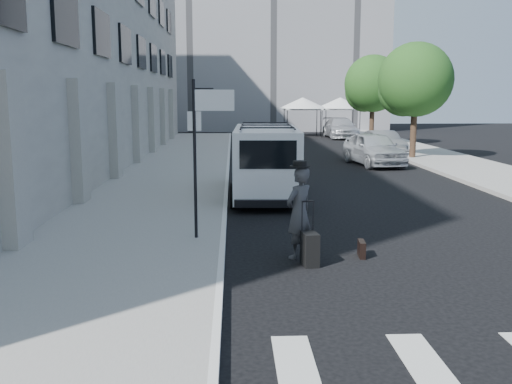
{
  "coord_description": "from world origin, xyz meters",
  "views": [
    {
      "loc": [
        -1.75,
        -9.31,
        3.28
      ],
      "look_at": [
        -1.28,
        2.47,
        1.3
      ],
      "focal_mm": 40.0,
      "sensor_mm": 36.0,
      "label": 1
    }
  ],
  "objects": [
    {
      "name": "ground",
      "position": [
        0.0,
        0.0,
        0.0
      ],
      "size": [
        120.0,
        120.0,
        0.0
      ],
      "primitive_type": "plane",
      "color": "black",
      "rests_on": "ground"
    },
    {
      "name": "sidewalk_left",
      "position": [
        -4.25,
        16.0,
        0.07
      ],
      "size": [
        4.5,
        48.0,
        0.15
      ],
      "primitive_type": "cube",
      "color": "gray",
      "rests_on": "ground"
    },
    {
      "name": "sidewalk_right",
      "position": [
        9.0,
        20.0,
        0.07
      ],
      "size": [
        4.0,
        56.0,
        0.15
      ],
      "primitive_type": "cube",
      "color": "gray",
      "rests_on": "ground"
    },
    {
      "name": "building_left",
      "position": [
        -11.5,
        18.0,
        6.0
      ],
      "size": [
        10.0,
        44.0,
        12.0
      ],
      "primitive_type": "cube",
      "color": "gray",
      "rests_on": "ground"
    },
    {
      "name": "building_far",
      "position": [
        2.0,
        50.0,
        12.5
      ],
      "size": [
        22.0,
        12.0,
        25.0
      ],
      "primitive_type": "cube",
      "color": "slate",
      "rests_on": "ground"
    },
    {
      "name": "sign_pole",
      "position": [
        -2.36,
        3.2,
        2.65
      ],
      "size": [
        1.03,
        0.07,
        3.5
      ],
      "color": "black",
      "rests_on": "sidewalk_left"
    },
    {
      "name": "tree_near",
      "position": [
        7.5,
        20.15,
        3.97
      ],
      "size": [
        3.8,
        3.83,
        6.03
      ],
      "color": "black",
      "rests_on": "ground"
    },
    {
      "name": "tree_far",
      "position": [
        7.5,
        29.15,
        3.97
      ],
      "size": [
        3.8,
        3.83,
        6.03
      ],
      "color": "black",
      "rests_on": "ground"
    },
    {
      "name": "tent_left",
      "position": [
        4.0,
        38.0,
        2.71
      ],
      "size": [
        4.0,
        4.0,
        3.2
      ],
      "color": "black",
      "rests_on": "ground"
    },
    {
      "name": "tent_right",
      "position": [
        7.2,
        38.5,
        2.71
      ],
      "size": [
        4.0,
        4.0,
        3.2
      ],
      "color": "black",
      "rests_on": "ground"
    },
    {
      "name": "businessman",
      "position": [
        -0.42,
        2.0,
        0.94
      ],
      "size": [
        0.81,
        0.8,
        1.89
      ],
      "primitive_type": "imported",
      "rotation": [
        0.0,
        0.0,
        3.88
      ],
      "color": "#3C3C3F",
      "rests_on": "ground"
    },
    {
      "name": "briefcase",
      "position": [
        0.88,
        2.0,
        0.17
      ],
      "size": [
        0.16,
        0.45,
        0.34
      ],
      "primitive_type": "cube",
      "rotation": [
        0.0,
        0.0,
        -0.09
      ],
      "color": "black",
      "rests_on": "ground"
    },
    {
      "name": "suitcase",
      "position": [
        -0.27,
        1.45,
        0.33
      ],
      "size": [
        0.34,
        0.49,
        1.26
      ],
      "rotation": [
        0.0,
        0.0,
        0.14
      ],
      "color": "black",
      "rests_on": "ground"
    },
    {
      "name": "cargo_van",
      "position": [
        -0.69,
        9.28,
        1.18
      ],
      "size": [
        2.32,
        6.13,
        2.28
      ],
      "rotation": [
        0.0,
        0.0,
        -0.04
      ],
      "color": "white",
      "rests_on": "ground"
    },
    {
      "name": "parked_car_a",
      "position": [
        5.0,
        17.8,
        0.8
      ],
      "size": [
        2.49,
        4.92,
        1.61
      ],
      "primitive_type": "imported",
      "rotation": [
        0.0,
        0.0,
        0.13
      ],
      "color": "#AFB3B8",
      "rests_on": "ground"
    },
    {
      "name": "parked_car_b",
      "position": [
        6.8,
        22.8,
        0.67
      ],
      "size": [
        1.83,
        4.2,
        1.34
      ],
      "primitive_type": "imported",
      "rotation": [
        0.0,
        0.0,
        0.1
      ],
      "color": "slate",
      "rests_on": "ground"
    },
    {
      "name": "parked_car_c",
      "position": [
        6.8,
        35.94,
        0.8
      ],
      "size": [
        2.3,
        5.52,
        1.59
      ],
      "primitive_type": "imported",
      "rotation": [
        0.0,
        0.0,
        0.01
      ],
      "color": "#ABADB3",
      "rests_on": "ground"
    }
  ]
}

